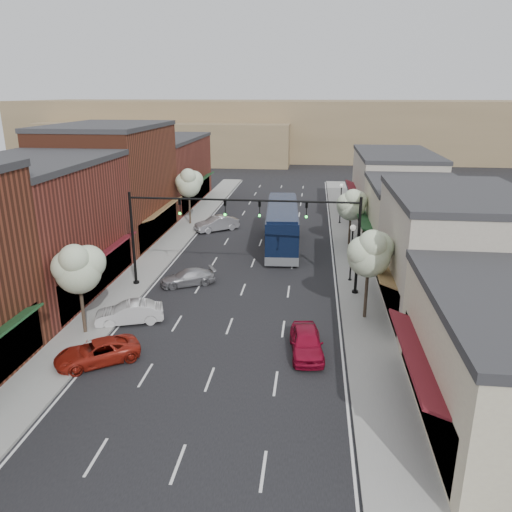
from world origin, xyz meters
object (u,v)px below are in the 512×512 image
(signal_mast_left, at_px, (164,226))
(red_hatchback, at_px, (306,342))
(tree_right_far, at_px, (352,204))
(tree_left_far, at_px, (189,182))
(parked_car_b, at_px, (129,313))
(parked_car_e, at_px, (217,224))
(parked_car_a, at_px, (97,352))
(coach_bus, at_px, (282,225))
(signal_mast_right, at_px, (324,231))
(lamp_post_near, at_px, (352,244))
(parked_car_c, at_px, (188,277))
(tree_left_near, at_px, (78,267))
(lamp_post_far, at_px, (341,197))
(tree_right_near, at_px, (370,252))

(signal_mast_left, relative_size, red_hatchback, 1.96)
(tree_right_far, relative_size, tree_left_far, 0.89)
(parked_car_b, xyz_separation_m, parked_car_e, (1.24, 22.08, 0.08))
(parked_car_a, bearing_deg, coach_bus, 124.98)
(signal_mast_right, height_order, lamp_post_near, signal_mast_right)
(signal_mast_left, distance_m, red_hatchback, 14.19)
(signal_mast_right, relative_size, tree_left_far, 1.34)
(tree_left_far, bearing_deg, parked_car_a, -85.95)
(parked_car_e, bearing_deg, signal_mast_right, -3.01)
(tree_left_far, relative_size, parked_car_b, 1.49)
(tree_left_far, distance_m, lamp_post_near, 22.33)
(lamp_post_near, relative_size, parked_car_c, 1.10)
(tree_right_far, distance_m, parked_car_e, 14.24)
(tree_left_far, relative_size, red_hatchback, 1.46)
(tree_left_far, distance_m, parked_car_e, 5.49)
(tree_right_far, distance_m, tree_left_far, 17.66)
(tree_left_far, relative_size, parked_car_c, 1.51)
(parked_car_c, bearing_deg, red_hatchback, 17.40)
(tree_left_near, distance_m, tree_left_far, 26.00)
(red_hatchback, bearing_deg, lamp_post_near, 68.90)
(signal_mast_right, height_order, lamp_post_far, signal_mast_right)
(signal_mast_right, bearing_deg, parked_car_b, -152.17)
(tree_right_far, relative_size, lamp_post_far, 1.22)
(coach_bus, relative_size, parked_car_c, 3.17)
(tree_left_far, xyz_separation_m, parked_car_a, (2.05, -29.00, -4.00))
(parked_car_e, bearing_deg, red_hatchback, -15.35)
(red_hatchback, distance_m, parked_car_e, 26.55)
(tree_left_near, xyz_separation_m, coach_bus, (10.34, 19.20, -2.21))
(signal_mast_left, xyz_separation_m, parked_car_b, (-0.58, -6.24, -3.95))
(signal_mast_right, xyz_separation_m, parked_car_c, (-9.82, 0.50, -4.03))
(signal_mast_right, distance_m, tree_left_near, 16.05)
(tree_left_far, bearing_deg, coach_bus, -33.31)
(tree_left_far, distance_m, parked_car_b, 24.59)
(tree_left_far, bearing_deg, parked_car_b, -85.15)
(tree_right_near, xyz_separation_m, lamp_post_near, (-0.55, 6.56, -1.45))
(lamp_post_far, relative_size, parked_car_e, 0.97)
(red_hatchback, distance_m, parked_car_b, 11.24)
(tree_left_near, xyz_separation_m, tree_left_far, (-0.00, 26.00, 0.38))
(tree_right_near, height_order, tree_left_near, tree_right_near)
(signal_mast_left, distance_m, parked_car_c, 4.31)
(lamp_post_far, bearing_deg, tree_left_near, -119.78)
(tree_right_far, bearing_deg, parked_car_e, 163.70)
(signal_mast_right, xyz_separation_m, tree_right_near, (2.73, -4.05, -0.17))
(tree_left_far, bearing_deg, tree_left_near, -90.00)
(tree_right_near, bearing_deg, parked_car_a, -154.30)
(lamp_post_far, bearing_deg, parked_car_e, -161.93)
(signal_mast_right, distance_m, coach_bus, 11.98)
(tree_right_far, bearing_deg, tree_left_far, 160.13)
(tree_right_near, distance_m, tree_left_near, 17.08)
(lamp_post_far, relative_size, coach_bus, 0.35)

